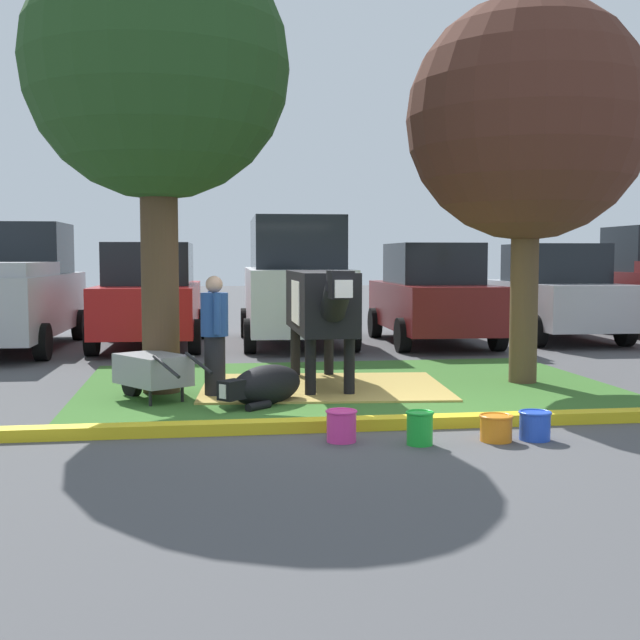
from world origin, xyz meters
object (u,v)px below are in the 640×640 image
object	(u,v)px
person_handler	(215,333)
hatchback_white	(554,293)
calf_lying	(265,386)
sedan_blue	(432,295)
suv_dark_grey	(295,281)
wheelbarrow	(152,370)
bucket_pink	(341,425)
shade_tree_right	(527,121)
sedan_red	(150,296)
shade_tree_left	(157,69)
bucket_green	(420,427)
bucket_blue	(535,425)
bucket_orange	(496,427)
cow_holstein	(321,303)
pickup_truck_black	(8,291)

from	to	relation	value
person_handler	hatchback_white	size ratio (longest dim) A/B	0.34
calf_lying	sedan_blue	size ratio (longest dim) A/B	0.26
suv_dark_grey	person_handler	bearing A→B (deg)	-105.73
wheelbarrow	bucket_pink	bearing A→B (deg)	-52.31
shade_tree_right	sedan_red	xyz separation A→B (m)	(-5.36, 5.54, -2.61)
shade_tree_left	wheelbarrow	size ratio (longest dim) A/B	3.93
bucket_pink	bucket_green	world-z (taller)	bucket_green
person_handler	bucket_blue	bearing A→B (deg)	-43.37
shade_tree_right	suv_dark_grey	world-z (taller)	shade_tree_right
shade_tree_right	calf_lying	distance (m)	5.12
suv_dark_grey	shade_tree_right	bearing A→B (deg)	-65.73
bucket_blue	bucket_green	bearing A→B (deg)	-178.14
shade_tree_right	hatchback_white	distance (m)	6.96
bucket_orange	calf_lying	bearing A→B (deg)	132.55
wheelbarrow	bucket_orange	world-z (taller)	wheelbarrow
bucket_pink	wheelbarrow	bearing A→B (deg)	127.69
shade_tree_left	bucket_blue	size ratio (longest dim) A/B	18.38
calf_lying	bucket_orange	xyz separation A→B (m)	(2.03, -2.21, -0.11)
cow_holstein	hatchback_white	world-z (taller)	hatchback_white
bucket_green	bucket_orange	xyz separation A→B (m)	(0.76, 0.04, -0.03)
suv_dark_grey	hatchback_white	size ratio (longest dim) A/B	1.05
bucket_green	suv_dark_grey	xyz separation A→B (m)	(-0.10, 9.02, 1.10)
bucket_orange	hatchback_white	xyz separation A→B (m)	(4.65, 9.11, 0.85)
person_handler	bucket_green	bearing A→B (deg)	-57.28
shade_tree_right	bucket_pink	distance (m)	5.63
shade_tree_right	cow_holstein	bearing A→B (deg)	179.83
sedan_red	suv_dark_grey	distance (m)	2.86
bucket_pink	pickup_truck_black	distance (m)	9.99
cow_holstein	sedan_blue	bearing A→B (deg)	59.93
person_handler	bucket_green	distance (m)	3.46
shade_tree_right	bucket_pink	size ratio (longest dim) A/B	17.18
bucket_orange	person_handler	bearing A→B (deg)	132.68
calf_lying	sedan_blue	xyz separation A→B (m)	(3.89, 6.44, 0.75)
calf_lying	bucket_pink	size ratio (longest dim) A/B	3.81
calf_lying	bucket_blue	world-z (taller)	calf_lying
wheelbarrow	hatchback_white	xyz separation A→B (m)	(8.02, 6.45, 0.60)
bucket_green	bucket_orange	size ratio (longest dim) A/B	0.97
wheelbarrow	pickup_truck_black	distance (m)	6.92
sedan_red	calf_lying	bearing A→B (deg)	-75.95
person_handler	wheelbarrow	bearing A→B (deg)	-167.83
sedan_blue	bucket_pink	bearing A→B (deg)	-111.51
sedan_blue	bucket_green	bearing A→B (deg)	-106.82
pickup_truck_black	sedan_red	bearing A→B (deg)	1.67
shade_tree_left	cow_holstein	world-z (taller)	shade_tree_left
cow_holstein	pickup_truck_black	world-z (taller)	pickup_truck_black
cow_holstein	bucket_green	xyz separation A→B (m)	(0.41, -3.44, -0.98)
sedan_blue	hatchback_white	xyz separation A→B (m)	(2.79, 0.45, 0.00)
person_handler	sedan_blue	world-z (taller)	sedan_blue
bucket_green	sedan_red	bearing A→B (deg)	108.18
wheelbarrow	suv_dark_grey	xyz separation A→B (m)	(2.50, 6.32, 0.88)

